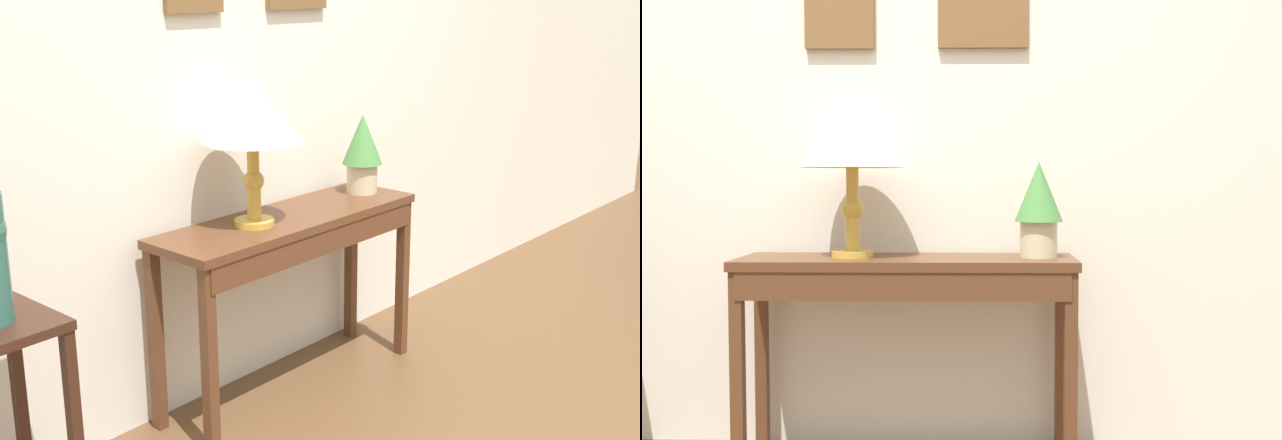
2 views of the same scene
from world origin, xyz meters
The scene contains 4 objects.
back_wall_with_art centered at (0.00, 1.56, 1.40)m, with size 9.00×0.13×2.80m.
console_table centered at (0.07, 1.27, 0.65)m, with size 1.24×0.37×0.77m.
table_lamp centered at (-0.13, 1.29, 1.20)m, with size 0.39×0.39×0.56m.
potted_plant_on_console centered at (0.56, 1.30, 0.97)m, with size 0.18×0.18×0.35m.
Camera 1 is at (-2.29, -0.93, 1.68)m, focal length 46.72 mm.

